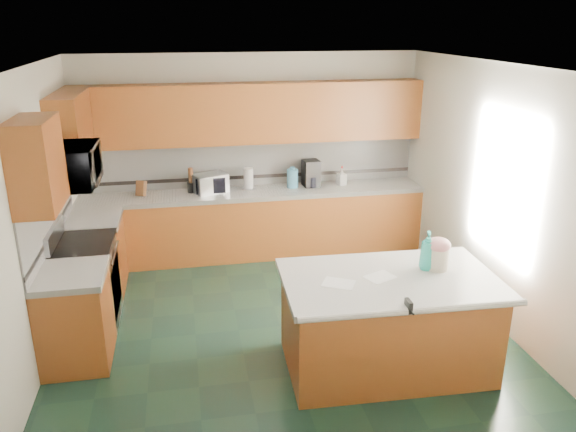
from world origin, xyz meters
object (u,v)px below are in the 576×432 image
object	(u,v)px
soap_bottle_island	(428,251)
knife_block	(141,188)
treat_jar	(437,258)
island_base	(387,325)
coffee_maker	(311,173)
toaster_oven	(210,183)
island_top	(390,280)

from	to	relation	value
soap_bottle_island	knife_block	bearing A→B (deg)	152.43
treat_jar	soap_bottle_island	distance (m)	0.13
island_base	coffee_maker	size ratio (longest dim) A/B	5.00
treat_jar	coffee_maker	bearing A→B (deg)	105.89
soap_bottle_island	coffee_maker	size ratio (longest dim) A/B	1.01
island_base	treat_jar	world-z (taller)	treat_jar
treat_jar	soap_bottle_island	world-z (taller)	soap_bottle_island
toaster_oven	coffee_maker	size ratio (longest dim) A/B	1.17
treat_jar	island_top	bearing A→B (deg)	-164.06
island_top	treat_jar	world-z (taller)	treat_jar
treat_jar	coffee_maker	size ratio (longest dim) A/B	0.57
island_base	knife_block	distance (m)	3.79
toaster_oven	island_base	bearing A→B (deg)	-88.39
island_top	coffee_maker	bearing A→B (deg)	92.89
knife_block	coffee_maker	world-z (taller)	coffee_maker
island_top	coffee_maker	size ratio (longest dim) A/B	5.28
island_top	soap_bottle_island	size ratio (longest dim) A/B	5.23
island_top	coffee_maker	world-z (taller)	coffee_maker
soap_bottle_island	knife_block	xyz separation A→B (m)	(-2.71, 2.83, -0.08)
island_top	coffee_maker	xyz separation A→B (m)	(-0.04, 2.97, 0.21)
island_base	treat_jar	size ratio (longest dim) A/B	8.80
treat_jar	toaster_oven	distance (m)	3.43
knife_block	toaster_oven	world-z (taller)	toaster_oven
island_base	coffee_maker	distance (m)	3.04
island_base	soap_bottle_island	distance (m)	0.79
island_top	knife_block	world-z (taller)	knife_block
island_base	toaster_oven	size ratio (longest dim) A/B	4.28
island_base	knife_block	xyz separation A→B (m)	(-2.32, 2.94, 0.59)
island_top	toaster_oven	world-z (taller)	toaster_oven
island_base	island_top	world-z (taller)	island_top
soap_bottle_island	toaster_oven	size ratio (longest dim) A/B	0.86
treat_jar	knife_block	size ratio (longest dim) A/B	1.03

